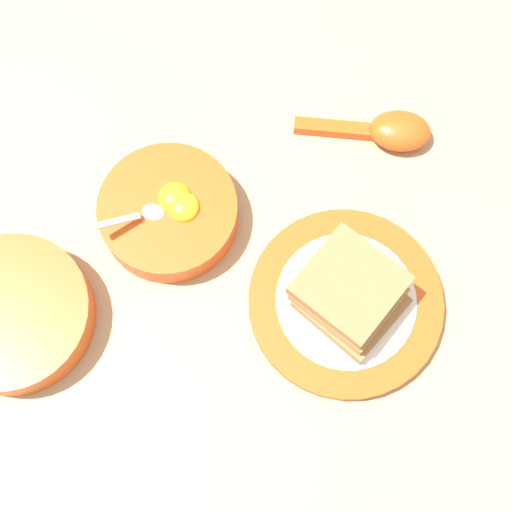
# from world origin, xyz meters

# --- Properties ---
(ground_plane) EXTENTS (3.00, 3.00, 0.00)m
(ground_plane) POSITION_xyz_m (0.00, 0.00, 0.00)
(ground_plane) COLOR tan
(egg_bowl) EXTENTS (0.16, 0.16, 0.07)m
(egg_bowl) POSITION_xyz_m (-0.13, 0.08, 0.02)
(egg_bowl) COLOR #DB5119
(egg_bowl) RESTS_ON ground_plane
(toast_plate) EXTENTS (0.22, 0.22, 0.01)m
(toast_plate) POSITION_xyz_m (0.10, 0.03, 0.01)
(toast_plate) COLOR #DB5119
(toast_plate) RESTS_ON ground_plane
(toast_sandwich) EXTENTS (0.14, 0.14, 0.05)m
(toast_sandwich) POSITION_xyz_m (0.10, 0.03, 0.04)
(toast_sandwich) COLOR #9E7042
(toast_sandwich) RESTS_ON toast_plate
(soup_spoon) EXTENTS (0.17, 0.07, 0.03)m
(soup_spoon) POSITION_xyz_m (0.10, 0.25, 0.02)
(soup_spoon) COLOR #DB5119
(soup_spoon) RESTS_ON ground_plane
(congee_bowl) EXTENTS (0.18, 0.18, 0.04)m
(congee_bowl) POSITION_xyz_m (-0.26, -0.09, 0.02)
(congee_bowl) COLOR #DB5119
(congee_bowl) RESTS_ON ground_plane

